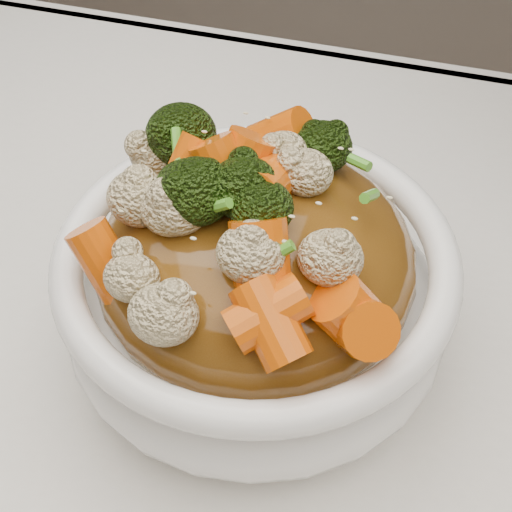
% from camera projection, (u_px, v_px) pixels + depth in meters
% --- Properties ---
extents(tablecloth, '(1.20, 0.80, 0.04)m').
position_uv_depth(tablecloth, '(223.00, 402.00, 0.45)').
color(tablecloth, silver).
rests_on(tablecloth, dining_table).
extents(bowl, '(0.28, 0.28, 0.09)m').
position_uv_depth(bowl, '(256.00, 295.00, 0.43)').
color(bowl, white).
rests_on(bowl, tablecloth).
extents(sauce_base, '(0.22, 0.22, 0.10)m').
position_uv_depth(sauce_base, '(256.00, 260.00, 0.41)').
color(sauce_base, '#5B370F').
rests_on(sauce_base, bowl).
extents(carrots, '(0.22, 0.22, 0.05)m').
position_uv_depth(carrots, '(256.00, 170.00, 0.36)').
color(carrots, '#D35406').
rests_on(carrots, sauce_base).
extents(broccoli, '(0.22, 0.22, 0.05)m').
position_uv_depth(broccoli, '(256.00, 172.00, 0.36)').
color(broccoli, black).
rests_on(broccoli, sauce_base).
extents(cauliflower, '(0.22, 0.22, 0.04)m').
position_uv_depth(cauliflower, '(256.00, 175.00, 0.36)').
color(cauliflower, beige).
rests_on(cauliflower, sauce_base).
extents(scallions, '(0.16, 0.16, 0.02)m').
position_uv_depth(scallions, '(256.00, 169.00, 0.36)').
color(scallions, '#479422').
rests_on(scallions, sauce_base).
extents(sesame_seeds, '(0.20, 0.20, 0.01)m').
position_uv_depth(sesame_seeds, '(256.00, 169.00, 0.36)').
color(sesame_seeds, beige).
rests_on(sesame_seeds, sauce_base).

